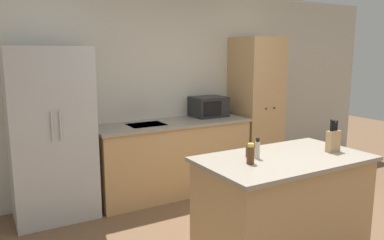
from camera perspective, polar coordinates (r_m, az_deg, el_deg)
The scene contains 11 objects.
wall_back at distance 5.09m, azimuth -2.53°, elevation 4.65°, with size 7.20×0.06×2.60m.
refrigerator at distance 4.29m, azimuth -20.65°, elevation -2.06°, with size 0.85×0.65×1.86m.
back_counter at distance 4.83m, azimuth -2.96°, elevation -5.70°, with size 2.01×0.68×0.93m.
pantry_cabinet at distance 5.47m, azimuth 9.65°, elevation 1.76°, with size 0.60×0.63×2.00m.
kitchen_island at distance 3.40m, azimuth 13.56°, elevation -12.97°, with size 1.46×0.83×0.93m.
microwave at distance 5.11m, azimuth 2.56°, elevation 2.05°, with size 0.46×0.37×0.27m.
knife_block at distance 3.52m, azimuth 20.72°, elevation -2.86°, with size 0.13×0.06×0.29m.
spice_bottle_tall_dark at distance 3.21m, azimuth 9.66°, elevation -4.70°, with size 0.04×0.04×0.09m.
spice_bottle_short_red at distance 3.13m, azimuth 9.95°, elevation -4.38°, with size 0.04×0.04×0.18m.
spice_bottle_amber_oil at distance 2.98m, azimuth 8.91°, elevation -5.18°, with size 0.06×0.06×0.16m.
spice_bottle_green_herb at distance 3.17m, azimuth 8.54°, elevation -4.81°, with size 0.04×0.04×0.10m.
Camera 1 is at (-2.34, -2.16, 1.79)m, focal length 35.00 mm.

